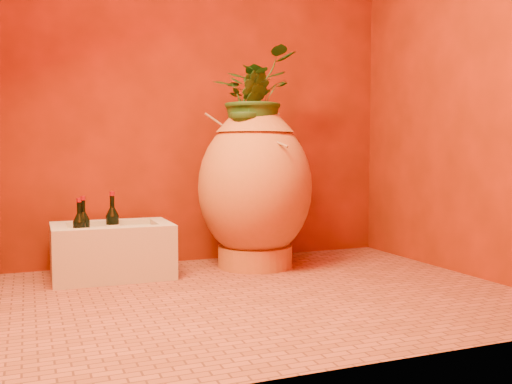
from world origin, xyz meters
name	(u,v)px	position (x,y,z in m)	size (l,w,h in m)	color
floor	(266,294)	(0.00, 0.00, 0.00)	(2.50, 2.50, 0.00)	#994A32
wall_back	(206,68)	(0.00, 1.00, 1.25)	(2.50, 0.02, 2.50)	#5A1B05
wall_right	(469,56)	(1.25, 0.00, 1.25)	(0.02, 2.00, 2.50)	#5A1B05
amphora	(255,187)	(0.20, 0.65, 0.50)	(0.77, 0.77, 0.99)	#B46832
stone_basin	(112,251)	(-0.65, 0.68, 0.15)	(0.66, 0.45, 0.30)	beige
wine_bottle_a	(83,231)	(-0.81, 0.65, 0.27)	(0.07, 0.07, 0.30)	black
wine_bottle_b	(80,233)	(-0.83, 0.61, 0.27)	(0.07, 0.07, 0.29)	black
wine_bottle_c	(113,227)	(-0.64, 0.72, 0.28)	(0.08, 0.08, 0.31)	black
wall_tap	(254,139)	(0.30, 0.92, 0.79)	(0.07, 0.15, 0.16)	#AD8428
plant_main	(253,96)	(0.20, 0.66, 1.04)	(0.52, 0.45, 0.57)	#1F4B1B
plant_side	(250,108)	(0.14, 0.57, 0.96)	(0.23, 0.19, 0.42)	#1F4B1B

